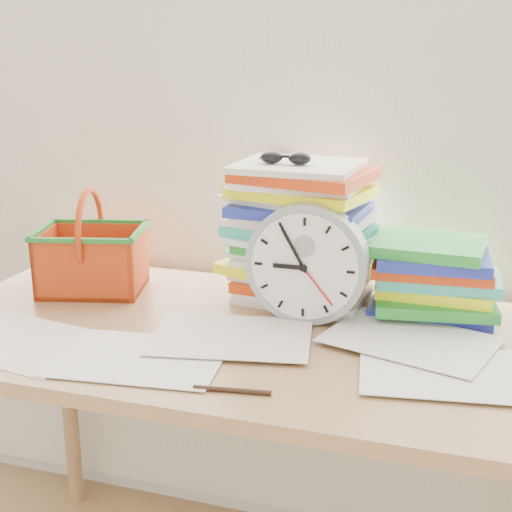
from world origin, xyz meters
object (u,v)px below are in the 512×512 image
(paper_stack, at_px, (302,232))
(basket, at_px, (91,241))
(clock, at_px, (307,264))
(desk, at_px, (249,365))
(book_stack, at_px, (434,279))

(paper_stack, relative_size, basket, 1.31)
(clock, relative_size, basket, 1.05)
(desk, distance_m, clock, 0.25)
(book_stack, bearing_deg, clock, -155.91)
(paper_stack, height_order, basket, paper_stack)
(clock, distance_m, book_stack, 0.29)
(desk, height_order, paper_stack, paper_stack)
(desk, distance_m, basket, 0.51)
(desk, bearing_deg, clock, 44.21)
(paper_stack, height_order, book_stack, paper_stack)
(desk, relative_size, paper_stack, 4.31)
(paper_stack, bearing_deg, book_stack, -4.65)
(clock, bearing_deg, desk, -135.79)
(book_stack, bearing_deg, basket, -174.96)
(paper_stack, bearing_deg, basket, -169.12)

